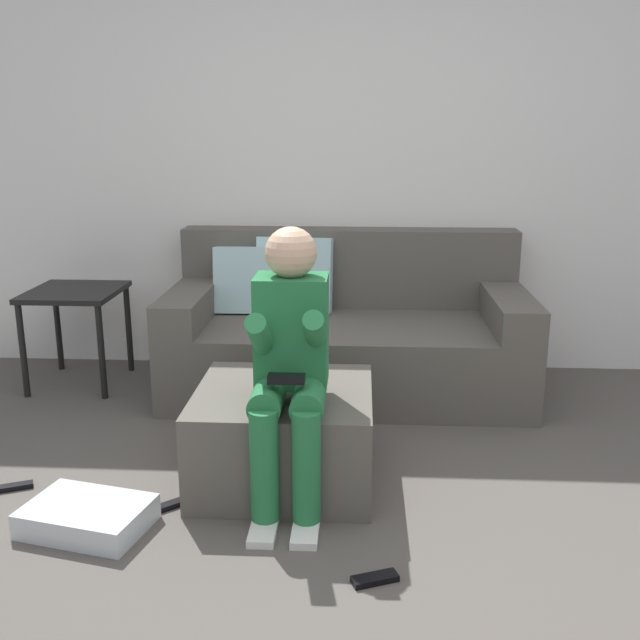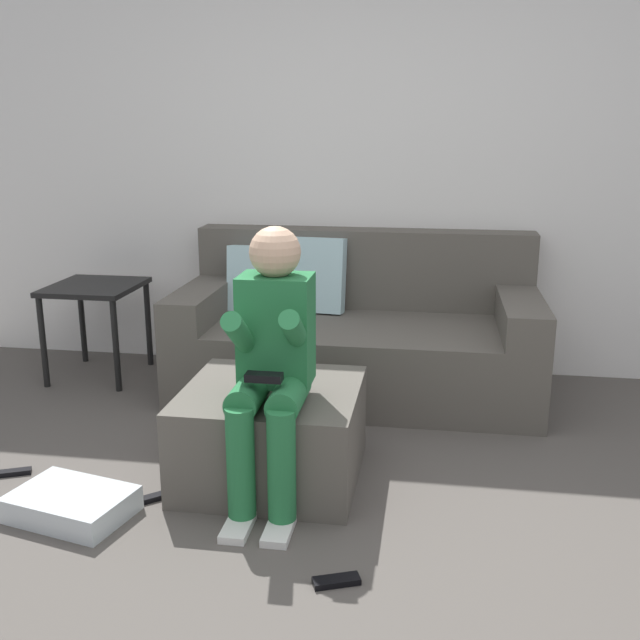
% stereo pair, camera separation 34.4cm
% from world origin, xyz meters
% --- Properties ---
extents(ground_plane, '(7.02, 7.02, 0.00)m').
position_xyz_m(ground_plane, '(0.00, 0.00, 0.00)').
color(ground_plane, '#544F49').
extents(wall_back, '(5.40, 0.10, 2.58)m').
position_xyz_m(wall_back, '(0.00, 2.36, 1.29)').
color(wall_back, white).
rests_on(wall_back, ground_plane).
extents(couch_sectional, '(2.00, 0.97, 0.89)m').
position_xyz_m(couch_sectional, '(-0.06, 1.90, 0.32)').
color(couch_sectional, '#59544C').
rests_on(couch_sectional, ground_plane).
extents(ottoman, '(0.74, 0.72, 0.41)m').
position_xyz_m(ottoman, '(-0.29, 0.72, 0.20)').
color(ottoman, '#59544C').
rests_on(ottoman, ground_plane).
extents(person_seated, '(0.29, 0.58, 1.11)m').
position_xyz_m(person_seated, '(-0.24, 0.54, 0.61)').
color(person_seated, '#26723F').
rests_on(person_seated, ground_plane).
extents(storage_bin, '(0.51, 0.41, 0.10)m').
position_xyz_m(storage_bin, '(-0.99, 0.27, 0.05)').
color(storage_bin, silver).
rests_on(storage_bin, ground_plane).
extents(side_table, '(0.51, 0.55, 0.57)m').
position_xyz_m(side_table, '(-1.62, 1.87, 0.48)').
color(side_table, black).
rests_on(side_table, ground_plane).
extents(remote_near_ottoman, '(0.17, 0.11, 0.02)m').
position_xyz_m(remote_near_ottoman, '(0.10, -0.01, 0.01)').
color(remote_near_ottoman, black).
rests_on(remote_near_ottoman, ground_plane).
extents(remote_by_storage_bin, '(0.15, 0.14, 0.02)m').
position_xyz_m(remote_by_storage_bin, '(-0.72, 0.44, 0.01)').
color(remote_by_storage_bin, black).
rests_on(remote_by_storage_bin, ground_plane).
extents(remote_under_side_table, '(0.18, 0.11, 0.02)m').
position_xyz_m(remote_under_side_table, '(-1.43, 0.55, 0.01)').
color(remote_under_side_table, black).
rests_on(remote_under_side_table, ground_plane).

